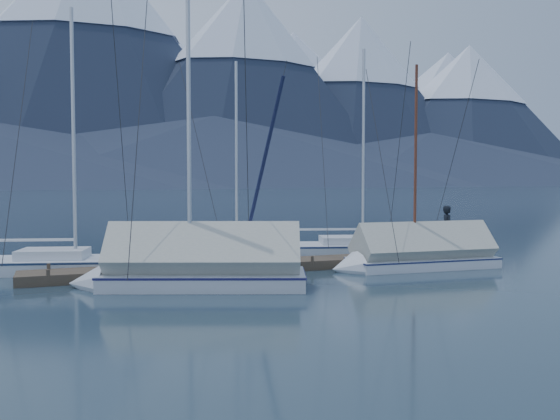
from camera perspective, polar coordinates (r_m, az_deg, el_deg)
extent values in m
plane|color=#15242F|center=(20.22, 2.02, -6.52)|extent=(1000.00, 1000.00, 0.00)
cone|color=#475675|center=(455.81, -14.81, 11.31)|extent=(330.00, 330.00, 140.00)
cone|color=silver|center=(463.61, -14.88, 16.34)|extent=(142.76, 142.76, 58.80)
cone|color=#475675|center=(503.45, 1.32, 9.75)|extent=(308.00, 308.00, 125.00)
cone|color=silver|center=(509.08, 1.32, 13.86)|extent=(133.24, 133.24, 52.50)
cone|color=#475675|center=(554.00, 15.82, 8.50)|extent=(286.00, 286.00, 115.00)
cone|color=silver|center=(558.33, 15.87, 11.96)|extent=(123.72, 123.72, 48.30)
cone|color=#192133|center=(335.06, -17.86, 13.90)|extent=(228.00, 228.00, 135.00)
cone|color=#192133|center=(327.59, -3.20, 12.07)|extent=(190.00, 190.00, 110.00)
cone|color=silver|center=(334.24, -3.21, 17.56)|extent=(82.19, 82.19, 46.20)
cone|color=#192133|center=(365.21, 7.79, 10.31)|extent=(182.40, 182.40, 100.00)
cone|color=silver|center=(370.13, 7.83, 14.85)|extent=(78.91, 78.91, 42.00)
cone|color=#192133|center=(401.53, 17.69, 8.67)|extent=(197.60, 197.60, 88.00)
cone|color=silver|center=(404.99, 17.75, 12.33)|extent=(85.48, 85.48, 36.96)
cone|color=#192133|center=(272.24, -6.35, 5.65)|extent=(390.00, 390.00, 32.00)
cone|color=#192133|center=(327.69, 14.27, 4.77)|extent=(364.00, 364.00, 28.00)
cube|color=#382D23|center=(22.02, 0.00, -5.28)|extent=(18.00, 1.50, 0.34)
cube|color=black|center=(20.73, -15.81, -6.53)|extent=(3.00, 1.30, 0.30)
cube|color=black|center=(22.06, 0.00, -5.85)|extent=(3.00, 1.30, 0.30)
cube|color=black|center=(24.80, 13.12, -4.94)|extent=(3.00, 1.30, 0.30)
cylinder|color=#382D23|center=(21.29, -21.38, -5.29)|extent=(0.12, 0.12, 0.35)
cylinder|color=#382D23|center=(19.91, -21.42, -5.85)|extent=(0.12, 0.12, 0.35)
cylinder|color=#382D23|center=(21.47, -13.31, -5.09)|extent=(0.12, 0.12, 0.35)
cylinder|color=#382D23|center=(20.09, -12.79, -5.64)|extent=(0.12, 0.12, 0.35)
cylinder|color=#382D23|center=(22.05, -5.53, -4.81)|extent=(0.12, 0.12, 0.35)
cylinder|color=#382D23|center=(20.71, -4.51, -5.32)|extent=(0.12, 0.12, 0.35)
cylinder|color=#382D23|center=(23.01, 1.72, -4.47)|extent=(0.12, 0.12, 0.35)
cylinder|color=#382D23|center=(21.73, 3.13, -4.92)|extent=(0.12, 0.12, 0.35)
cylinder|color=#382D23|center=(24.31, 8.28, -4.10)|extent=(0.12, 0.12, 0.35)
cylinder|color=#382D23|center=(23.10, 9.97, -4.49)|extent=(0.12, 0.12, 0.35)
cylinder|color=#382D23|center=(25.89, 14.11, -3.73)|extent=(0.12, 0.12, 0.35)
cylinder|color=#382D23|center=(24.76, 15.97, -4.06)|extent=(0.12, 0.12, 0.35)
cube|color=silver|center=(22.77, -20.14, -5.29)|extent=(7.02, 3.89, 0.73)
cube|color=silver|center=(22.82, -20.12, -6.12)|extent=(5.79, 2.66, 0.33)
cube|color=#192C4D|center=(22.73, -20.15, -4.51)|extent=(7.09, 3.92, 0.07)
cone|color=silver|center=(22.12, -10.44, -5.39)|extent=(1.74, 2.38, 2.13)
cube|color=silver|center=(22.79, -20.98, -3.94)|extent=(2.66, 2.11, 0.33)
cylinder|color=#B2B7BF|center=(22.49, -19.26, 6.92)|extent=(0.13, 0.13, 8.89)
cylinder|color=#B2B7BF|center=(22.95, -22.87, -2.68)|extent=(2.92, 0.88, 0.10)
cylinder|color=#26262B|center=(22.16, -15.03, 7.05)|extent=(0.90, 3.25, 8.90)
cube|color=white|center=(23.36, -4.93, -4.96)|extent=(5.93, 3.60, 0.62)
cube|color=white|center=(23.40, -4.93, -5.64)|extent=(4.86, 2.53, 0.28)
cube|color=#1A224F|center=(23.32, -4.93, -4.32)|extent=(5.99, 3.63, 0.06)
cone|color=white|center=(25.32, 1.11, -4.33)|extent=(1.56, 2.04, 1.80)
cube|color=white|center=(23.14, -5.51, -3.91)|extent=(2.29, 1.88, 0.28)
cylinder|color=#B2B7BF|center=(23.36, -4.22, 5.03)|extent=(0.11, 0.11, 7.50)
cylinder|color=#B2B7BF|center=(22.74, -6.89, -2.97)|extent=(2.42, 0.90, 0.08)
cylinder|color=#26262B|center=(24.21, -1.50, 4.96)|extent=(0.94, 2.69, 7.51)
cube|color=silver|center=(26.55, 7.04, -3.98)|extent=(6.75, 3.86, 0.70)
cube|color=silver|center=(26.59, 7.04, -4.66)|extent=(5.55, 2.67, 0.32)
cube|color=navy|center=(26.51, 7.05, -3.34)|extent=(6.82, 3.90, 0.06)
cone|color=silver|center=(27.50, 14.60, -3.81)|extent=(1.71, 2.30, 2.05)
cube|color=silver|center=(26.43, 6.37, -2.89)|extent=(2.57, 2.07, 0.32)
cylinder|color=#B2B7BF|center=(26.48, 8.02, 6.02)|extent=(0.13, 0.13, 8.54)
cylinder|color=#B2B7BF|center=(26.26, 4.77, -1.86)|extent=(2.79, 0.91, 0.10)
cylinder|color=#26262B|center=(26.86, 11.38, 5.95)|extent=(0.94, 3.10, 8.55)
cube|color=silver|center=(22.99, 13.57, -5.17)|extent=(5.65, 2.31, 0.59)
cube|color=silver|center=(23.03, 13.56, -5.83)|extent=(4.77, 1.37, 0.27)
cube|color=#19214C|center=(22.96, 13.58, -4.56)|extent=(5.71, 2.33, 0.05)
cone|color=silver|center=(21.56, 6.27, -5.65)|extent=(1.10, 1.94, 1.89)
cylinder|color=#592819|center=(22.59, 12.91, 4.53)|extent=(0.11, 0.11, 7.15)
cylinder|color=#592819|center=(23.36, 15.48, -3.02)|extent=(2.49, 0.24, 0.08)
cylinder|color=#26262B|center=(21.93, 9.77, 4.61)|extent=(0.20, 2.79, 7.15)
cube|color=#9FA196|center=(22.91, 13.59, -3.56)|extent=(5.38, 2.33, 2.00)
cube|color=silver|center=(18.52, -7.30, -7.00)|extent=(6.53, 4.20, 0.73)
cube|color=silver|center=(18.58, -7.29, -8.01)|extent=(5.33, 2.95, 0.33)
cube|color=#1C1A4F|center=(18.47, -7.31, -6.06)|extent=(6.60, 4.24, 0.07)
cone|color=silver|center=(19.28, -17.97, -6.73)|extent=(1.87, 2.40, 2.11)
cylinder|color=#B2B7BF|center=(18.37, -8.77, 7.80)|extent=(0.13, 0.13, 8.79)
cylinder|color=#B2B7BF|center=(18.28, -3.89, -3.88)|extent=(2.63, 1.05, 0.10)
cylinder|color=#26262B|center=(18.65, -13.50, 7.68)|extent=(1.10, 2.92, 8.80)
cube|color=#A8A89E|center=(18.40, -7.32, -4.54)|extent=(6.26, 4.13, 2.24)
imported|color=black|center=(25.61, 15.82, -1.71)|extent=(0.64, 0.80, 1.90)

